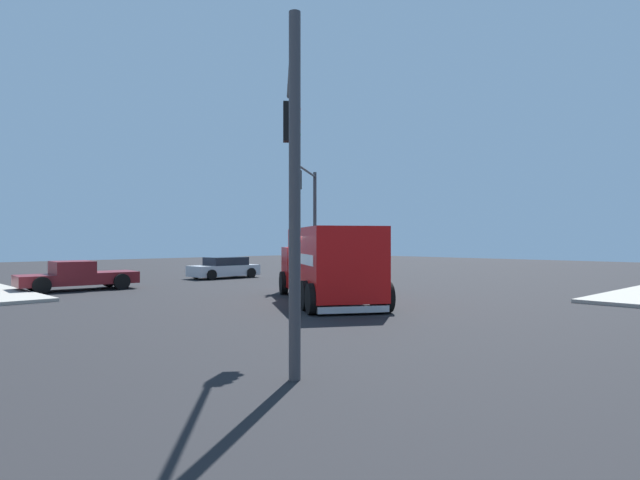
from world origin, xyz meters
The scene contains 6 objects.
ground_plane centered at (0.00, 0.00, 0.00)m, with size 100.00×100.00×0.00m, color black.
delivery_truck centered at (-0.44, -0.39, 1.47)m, with size 8.03×6.33×2.81m.
traffic_light_primary centered at (6.98, -6.29, 4.23)m, with size 3.09×4.14×6.39m.
traffic_light_secondary centered at (-6.81, 6.88, 4.07)m, with size 3.40×2.80×6.19m.
pickup_maroon centered at (11.23, 4.78, 0.73)m, with size 2.62×5.35×1.38m.
sedan_silver centered at (13.14, -4.71, 0.63)m, with size 2.13×4.34×1.31m.
Camera 1 is at (-14.41, 13.45, 2.34)m, focal length 29.15 mm.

